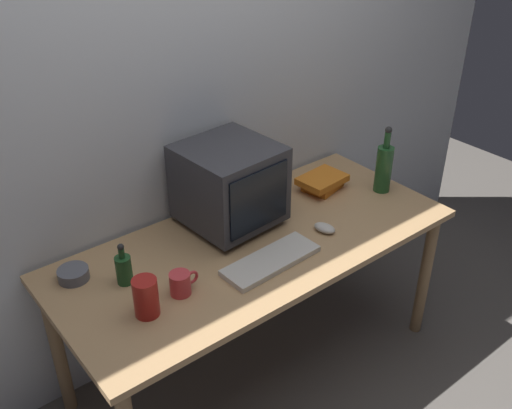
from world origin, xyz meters
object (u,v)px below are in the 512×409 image
at_px(keyboard, 271,261).
at_px(bottle_tall, 384,167).
at_px(computer_mouse, 325,228).
at_px(bottle_short, 124,268).
at_px(crt_monitor, 229,185).
at_px(mug, 181,283).
at_px(cd_spindle, 73,274).
at_px(metal_canister, 146,297).
at_px(book_stack, 322,182).

distance_m(keyboard, bottle_tall, 0.82).
bearing_deg(computer_mouse, bottle_short, 151.31).
distance_m(crt_monitor, computer_mouse, 0.46).
xyz_separation_m(computer_mouse, mug, (-0.71, 0.04, 0.03)).
bearing_deg(keyboard, computer_mouse, 2.58).
relative_size(bottle_tall, mug, 2.79).
bearing_deg(bottle_short, computer_mouse, -14.93).
height_order(bottle_tall, cd_spindle, bottle_tall).
distance_m(crt_monitor, mug, 0.53).
bearing_deg(metal_canister, computer_mouse, -0.93).
height_order(computer_mouse, bottle_short, bottle_short).
bearing_deg(bottle_short, book_stack, 2.75).
xyz_separation_m(keyboard, metal_canister, (-0.54, 0.04, 0.06)).
xyz_separation_m(crt_monitor, bottle_tall, (0.75, -0.22, -0.07)).
bearing_deg(bottle_tall, book_stack, 139.35).
xyz_separation_m(keyboard, bottle_short, (-0.51, 0.25, 0.05)).
height_order(crt_monitor, metal_canister, crt_monitor).
xyz_separation_m(mug, cd_spindle, (-0.28, 0.33, -0.02)).
height_order(bottle_short, cd_spindle, bottle_short).
xyz_separation_m(keyboard, computer_mouse, (0.33, 0.03, 0.01)).
bearing_deg(mug, bottle_short, 125.35).
height_order(bottle_short, mug, bottle_short).
relative_size(book_stack, cd_spindle, 1.98).
height_order(bottle_tall, book_stack, bottle_tall).
bearing_deg(cd_spindle, bottle_tall, -10.74).
relative_size(computer_mouse, bottle_tall, 0.30).
bearing_deg(computer_mouse, bottle_tall, -3.03).
xyz_separation_m(cd_spindle, metal_canister, (0.12, -0.35, 0.05)).
bearing_deg(bottle_short, keyboard, -26.32).
bearing_deg(book_stack, bottle_short, -177.25).
xyz_separation_m(crt_monitor, bottle_short, (-0.56, -0.09, -0.13)).
relative_size(computer_mouse, bottle_short, 0.56).
xyz_separation_m(bottle_tall, bottle_short, (-1.32, 0.14, -0.06)).
xyz_separation_m(computer_mouse, book_stack, (0.25, 0.28, 0.02)).
bearing_deg(bottle_short, metal_canister, -96.09).
bearing_deg(book_stack, keyboard, -152.20).
relative_size(bottle_short, mug, 1.48).
height_order(bottle_short, book_stack, bottle_short).
xyz_separation_m(keyboard, book_stack, (0.58, 0.31, 0.03)).
relative_size(bottle_tall, bottle_short, 1.89).
bearing_deg(book_stack, mug, -165.94).
relative_size(bottle_short, metal_canister, 1.18).
xyz_separation_m(crt_monitor, metal_canister, (-0.58, -0.30, -0.12)).
xyz_separation_m(keyboard, mug, (-0.38, 0.07, 0.03)).
distance_m(mug, cd_spindle, 0.43).
relative_size(keyboard, mug, 3.50).
bearing_deg(cd_spindle, mug, -49.76).
height_order(book_stack, metal_canister, metal_canister).
bearing_deg(bottle_tall, crt_monitor, 163.40).
bearing_deg(crt_monitor, keyboard, -97.90).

